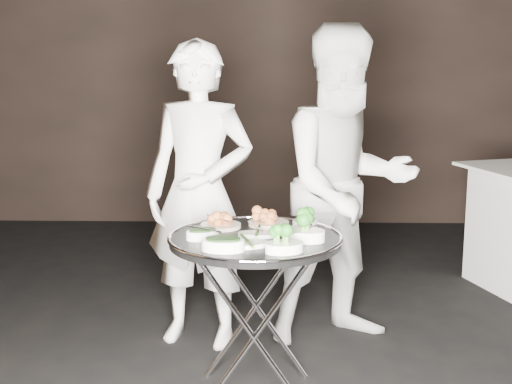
{
  "coord_description": "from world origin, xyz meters",
  "views": [
    {
      "loc": [
        -0.01,
        -3.07,
        1.6
      ],
      "look_at": [
        -0.09,
        0.18,
        0.95
      ],
      "focal_mm": 50.0,
      "sensor_mm": 36.0,
      "label": 1
    }
  ],
  "objects_px": {
    "tray_stand": "(255,310)",
    "waiter_right": "(346,187)",
    "serving_tray": "(255,239)",
    "waiter_left": "(199,195)"
  },
  "relations": [
    {
      "from": "tray_stand",
      "to": "waiter_left",
      "type": "xyz_separation_m",
      "value": [
        -0.32,
        0.65,
        0.41
      ]
    },
    {
      "from": "serving_tray",
      "to": "waiter_left",
      "type": "distance_m",
      "value": 0.73
    },
    {
      "from": "serving_tray",
      "to": "waiter_right",
      "type": "relative_size",
      "value": 0.45
    },
    {
      "from": "waiter_left",
      "to": "waiter_right",
      "type": "distance_m",
      "value": 0.8
    },
    {
      "from": "tray_stand",
      "to": "serving_tray",
      "type": "height_order",
      "value": "serving_tray"
    },
    {
      "from": "waiter_right",
      "to": "tray_stand",
      "type": "bearing_deg",
      "value": -144.96
    },
    {
      "from": "tray_stand",
      "to": "waiter_right",
      "type": "distance_m",
      "value": 0.96
    },
    {
      "from": "tray_stand",
      "to": "waiter_right",
      "type": "xyz_separation_m",
      "value": [
        0.48,
        0.71,
        0.45
      ]
    },
    {
      "from": "tray_stand",
      "to": "serving_tray",
      "type": "xyz_separation_m",
      "value": [
        0.0,
        -0.0,
        0.34
      ]
    },
    {
      "from": "tray_stand",
      "to": "waiter_right",
      "type": "height_order",
      "value": "waiter_right"
    }
  ]
}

